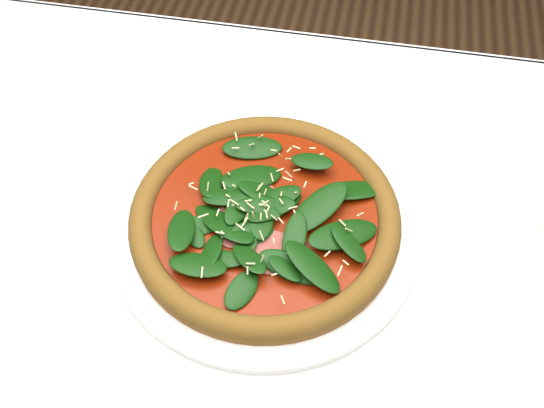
# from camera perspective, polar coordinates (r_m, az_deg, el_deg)

# --- Properties ---
(dining_table) EXTENTS (1.21, 0.81, 0.75)m
(dining_table) POSITION_cam_1_polar(r_m,az_deg,el_deg) (0.82, -1.51, -6.96)
(dining_table) COLOR white
(dining_table) RESTS_ON ground
(plate) EXTENTS (0.37, 0.37, 0.02)m
(plate) POSITION_cam_1_polar(r_m,az_deg,el_deg) (0.73, -0.66, -1.92)
(plate) COLOR white
(plate) RESTS_ON dining_table
(pizza) EXTENTS (0.39, 0.39, 0.04)m
(pizza) POSITION_cam_1_polar(r_m,az_deg,el_deg) (0.71, -0.67, -0.92)
(pizza) COLOR brown
(pizza) RESTS_ON plate
(saucer_far) EXTENTS (0.16, 0.16, 0.01)m
(saucer_far) POSITION_cam_1_polar(r_m,az_deg,el_deg) (0.85, 24.22, 2.33)
(saucer_far) COLOR white
(saucer_far) RESTS_ON dining_table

